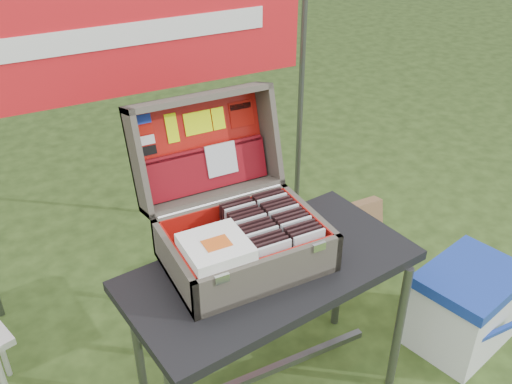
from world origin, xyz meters
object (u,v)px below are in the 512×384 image
suitcase (237,195)px  cooler (465,307)px  table (270,333)px  cardboard_box (345,248)px

suitcase → cooler: 1.27m
table → suitcase: bearing=112.6°
cooler → cardboard_box: (-0.25, 0.59, 0.03)m
suitcase → cooler: suitcase is taller
cooler → cardboard_box: cardboard_box is taller
cooler → cardboard_box: bearing=98.5°
table → cooler: size_ratio=2.36×
suitcase → table: bearing=-59.7°
suitcase → cardboard_box: bearing=22.5°
suitcase → cardboard_box: suitcase is taller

